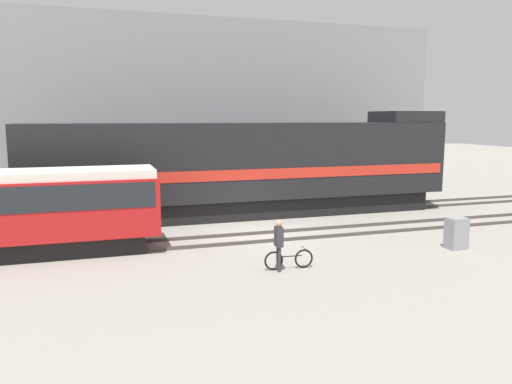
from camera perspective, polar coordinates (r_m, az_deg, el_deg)
ground_plane at (r=21.45m, az=0.30°, el=-4.84°), size 120.00×120.00×0.00m
track_near at (r=20.72m, az=0.95°, el=-5.12°), size 60.00×1.50×0.14m
track_far at (r=25.14m, az=-2.47°, el=-2.69°), size 60.00×1.50×0.14m
building_backdrop at (r=33.19m, az=-6.52°, el=9.25°), size 30.01×6.00×10.81m
freight_locomotive at (r=25.00m, az=-0.78°, el=2.79°), size 21.13×3.04×5.29m
streetcar at (r=19.52m, az=-24.87°, el=-1.67°), size 9.23×2.54×3.10m
bicycle at (r=16.61m, az=3.78°, el=-7.70°), size 1.68×0.44×0.70m
person at (r=16.17m, az=2.62°, el=-5.54°), size 0.24×0.37×1.70m
signal_box at (r=20.46m, az=21.92°, el=-4.40°), size 0.70×0.60×1.20m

